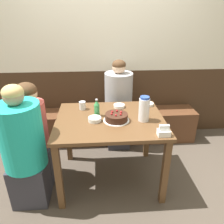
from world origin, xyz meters
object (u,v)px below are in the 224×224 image
object	(u,v)px
birthday_cake	(116,117)
person_teal_shirt	(24,149)
glass_water_tall	(82,105)
person_pale_blue_shirt	(34,137)
bowl_soup_white	(95,119)
water_pitcher	(144,109)
person_grey_tee	(118,106)
bowl_side_dish	(148,104)
bench_seat	(107,126)
soju_bottle	(97,108)
bowl_rice_small	(119,106)
napkin_holder	(164,132)

from	to	relation	value
birthday_cake	person_teal_shirt	size ratio (longest dim) A/B	0.21
glass_water_tall	person_pale_blue_shirt	world-z (taller)	person_pale_blue_shirt
birthday_cake	bowl_soup_white	distance (m)	0.22
water_pitcher	bowl_soup_white	xyz separation A→B (m)	(-0.49, 0.02, -0.10)
bowl_soup_white	person_grey_tee	size ratio (longest dim) A/B	0.11
water_pitcher	person_pale_blue_shirt	distance (m)	1.20
water_pitcher	person_grey_tee	world-z (taller)	person_grey_tee
water_pitcher	bowl_side_dish	distance (m)	0.42
glass_water_tall	person_pale_blue_shirt	size ratio (longest dim) A/B	0.08
person_teal_shirt	person_grey_tee	bearing A→B (deg)	44.84
person_grey_tee	person_pale_blue_shirt	bearing A→B (deg)	-56.31
bowl_soup_white	person_grey_tee	bearing A→B (deg)	67.23
bench_seat	soju_bottle	size ratio (longest dim) A/B	13.56
glass_water_tall	bench_seat	bearing A→B (deg)	63.05
bowl_side_dish	person_teal_shirt	xyz separation A→B (m)	(-1.28, -0.58, -0.17)
bowl_soup_white	bowl_side_dish	distance (m)	0.72
soju_bottle	person_teal_shirt	size ratio (longest dim) A/B	0.15
bowl_rice_small	person_pale_blue_shirt	distance (m)	0.99
bowl_rice_small	glass_water_tall	bearing A→B (deg)	-176.76
napkin_holder	person_grey_tee	bearing A→B (deg)	105.53
bowl_side_dish	glass_water_tall	world-z (taller)	glass_water_tall
water_pitcher	bowl_side_dish	world-z (taller)	water_pitcher
bench_seat	napkin_holder	bearing A→B (deg)	-69.22
bowl_rice_small	person_grey_tee	world-z (taller)	person_grey_tee
glass_water_tall	person_grey_tee	bearing A→B (deg)	44.79
glass_water_tall	person_pale_blue_shirt	bearing A→B (deg)	-158.95
birthday_cake	bowl_side_dish	xyz separation A→B (m)	(0.41, 0.37, -0.02)
water_pitcher	soju_bottle	bearing A→B (deg)	163.82
person_grey_tee	bowl_soup_white	bearing A→B (deg)	-22.77
bowl_rice_small	person_grey_tee	distance (m)	0.47
soju_bottle	person_pale_blue_shirt	xyz separation A→B (m)	(-0.68, -0.02, -0.31)
glass_water_tall	person_grey_tee	xyz separation A→B (m)	(0.45, 0.45, -0.22)
glass_water_tall	person_pale_blue_shirt	distance (m)	0.62
bench_seat	person_teal_shirt	distance (m)	1.42
bowl_side_dish	bowl_soup_white	bearing A→B (deg)	-149.96
birthday_cake	glass_water_tall	world-z (taller)	birthday_cake
soju_bottle	bowl_rice_small	bearing A→B (deg)	38.91
person_teal_shirt	bowl_soup_white	bearing A→B (deg)	18.43
bowl_soup_white	napkin_holder	bearing A→B (deg)	-27.79
person_teal_shirt	person_pale_blue_shirt	distance (m)	0.32
bowl_side_dish	bowl_rice_small	bearing A→B (deg)	-173.69
person_teal_shirt	soju_bottle	bearing A→B (deg)	26.29
bench_seat	bowl_side_dish	bearing A→B (deg)	-47.66
soju_bottle	bowl_soup_white	xyz separation A→B (m)	(-0.02, -0.12, -0.07)
bench_seat	person_teal_shirt	xyz separation A→B (m)	(-0.81, -1.09, 0.39)
water_pitcher	person_grey_tee	bearing A→B (deg)	103.07
bench_seat	bowl_side_dish	xyz separation A→B (m)	(0.47, -0.51, 0.56)
water_pitcher	bowl_rice_small	size ratio (longest dim) A/B	2.04
soju_bottle	bowl_soup_white	size ratio (longest dim) A/B	1.45
bowl_soup_white	bowl_side_dish	size ratio (longest dim) A/B	1.06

